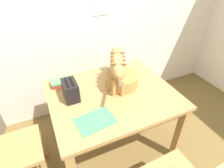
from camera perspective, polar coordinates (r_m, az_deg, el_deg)
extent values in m
cube|color=silver|center=(2.18, -12.60, 20.07)|extent=(4.89, 0.10, 2.50)
cube|color=white|center=(2.21, -3.24, 23.25)|extent=(0.20, 0.01, 0.20)
cube|color=#AE824A|center=(1.74, 0.00, -3.16)|extent=(1.16, 0.98, 0.03)
cube|color=#A07744|center=(1.77, 0.00, -4.49)|extent=(1.08, 0.90, 0.07)
cube|color=#AE824A|center=(1.98, 20.26, -14.53)|extent=(0.07, 0.07, 0.69)
cube|color=#AE824A|center=(2.22, -17.60, -7.52)|extent=(0.07, 0.07, 0.69)
cube|color=#AE824A|center=(2.47, 7.04, -0.87)|extent=(0.07, 0.07, 0.69)
ellipsoid|color=#C48849|center=(1.68, 1.79, 5.82)|extent=(0.30, 0.44, 0.18)
cube|color=brown|center=(1.56, 2.01, 6.19)|extent=(0.13, 0.07, 0.01)
cube|color=brown|center=(1.62, 1.89, 7.45)|extent=(0.13, 0.07, 0.01)
cube|color=brown|center=(1.69, 1.77, 8.61)|extent=(0.13, 0.07, 0.01)
cube|color=brown|center=(1.75, 1.67, 9.68)|extent=(0.13, 0.07, 0.01)
cylinder|color=#C48849|center=(1.89, 0.31, 3.82)|extent=(0.04, 0.04, 0.16)
cylinder|color=#C48849|center=(1.89, 2.70, 3.84)|extent=(0.04, 0.04, 0.16)
cylinder|color=#C48849|center=(1.64, 0.55, -1.50)|extent=(0.04, 0.04, 0.16)
cylinder|color=#C48849|center=(1.65, 3.29, -1.47)|extent=(0.04, 0.04, 0.16)
sphere|color=#C48849|center=(1.90, 1.45, 9.60)|extent=(0.12, 0.12, 0.12)
cone|color=#C48849|center=(1.88, 0.46, 10.98)|extent=(0.04, 0.04, 0.05)
cone|color=#C48849|center=(1.88, 2.49, 10.99)|extent=(0.04, 0.04, 0.05)
cylinder|color=brown|center=(1.42, 2.35, 0.46)|extent=(0.11, 0.20, 0.08)
cylinder|color=#324DB6|center=(2.01, 1.36, 3.87)|extent=(0.20, 0.20, 0.04)
cylinder|color=#2E81BD|center=(1.98, 1.39, 5.48)|extent=(0.09, 0.09, 0.09)
torus|color=#2E81BD|center=(2.00, 2.93, 5.93)|extent=(0.06, 0.01, 0.06)
cube|color=#43965B|center=(1.46, -5.25, -11.34)|extent=(0.32, 0.25, 0.01)
cube|color=#D9472F|center=(1.90, -15.45, 0.10)|extent=(0.20, 0.15, 0.02)
cube|color=#D34335|center=(1.89, -15.55, 0.59)|extent=(0.20, 0.13, 0.02)
cube|color=#549E59|center=(1.88, -15.83, 0.96)|extent=(0.19, 0.13, 0.02)
cylinder|color=#A77D40|center=(1.80, 3.01, 1.23)|extent=(0.33, 0.33, 0.12)
cylinder|color=#4B381D|center=(1.79, 3.02, 1.39)|extent=(0.27, 0.27, 0.10)
cube|color=black|center=(1.66, -12.85, -1.95)|extent=(0.12, 0.20, 0.17)
cube|color=black|center=(1.61, -14.01, 0.36)|extent=(0.02, 0.14, 0.01)
cube|color=black|center=(1.61, -12.49, 0.73)|extent=(0.02, 0.14, 0.01)
cube|color=#B6854B|center=(1.91, 18.17, -23.64)|extent=(0.04, 0.04, 0.42)
cube|color=#AE8648|center=(1.84, -27.87, -17.82)|extent=(0.43, 0.43, 0.04)
cube|color=#AE8648|center=(2.11, -21.17, -16.68)|extent=(0.04, 0.04, 0.42)
cube|color=#AE8648|center=(2.17, -31.38, -18.79)|extent=(0.04, 0.04, 0.42)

